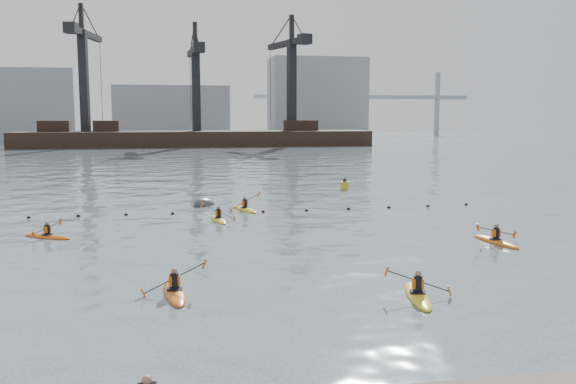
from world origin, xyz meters
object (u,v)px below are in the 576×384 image
kayaker_3 (219,219)px  kayaker_5 (245,209)px  mooring_buoy (205,205)px  nav_buoy (345,185)px  kayaker_2 (48,236)px  kayaker_4 (496,241)px  kayaker_0 (175,291)px  kayaker_1 (418,294)px

kayaker_3 → kayaker_5: bearing=52.7°
mooring_buoy → nav_buoy: nav_buoy is taller
kayaker_2 → kayaker_4: size_ratio=0.82×
kayaker_5 → nav_buoy: bearing=25.7°
kayaker_0 → kayaker_4: size_ratio=0.99×
kayaker_3 → kayaker_1: bearing=-79.7°
kayaker_3 → kayaker_5: 4.30m
kayaker_0 → kayaker_3: kayaker_0 is taller
kayaker_3 → kayaker_4: 16.43m
kayaker_1 → kayaker_2: kayaker_1 is taller
kayaker_0 → kayaker_4: 17.41m
kayaker_2 → mooring_buoy: 13.62m
kayaker_2 → kayaker_4: (22.96, -5.64, 0.01)m
kayaker_1 → kayaker_3: kayaker_3 is taller
mooring_buoy → kayaker_0: bearing=-95.7°
kayaker_3 → kayaker_4: size_ratio=0.91×
kayaker_4 → nav_buoy: bearing=-93.9°
kayaker_0 → nav_buoy: size_ratio=2.92×
kayaker_2 → mooring_buoy: bearing=-7.6°
kayaker_1 → kayaker_4: kayaker_1 is taller
kayaker_2 → kayaker_5: kayaker_5 is taller
kayaker_1 → kayaker_5: (-3.80, 21.21, -0.00)m
nav_buoy → kayaker_4: bearing=-86.2°
kayaker_4 → nav_buoy: 23.00m
kayaker_0 → kayaker_2: kayaker_0 is taller
kayaker_5 → mooring_buoy: kayaker_5 is taller
nav_buoy → kayaker_5: bearing=-135.2°
kayaker_1 → mooring_buoy: kayaker_1 is taller
kayaker_0 → kayaker_5: bearing=70.0°
kayaker_0 → kayaker_4: (16.30, 6.13, 0.00)m
kayaker_2 → mooring_buoy: size_ratio=1.41×
kayaker_0 → nav_buoy: (14.79, 29.08, 0.26)m
kayaker_0 → mooring_buoy: 22.21m
kayaker_2 → nav_buoy: (21.45, 17.31, 0.28)m
kayaker_0 → kayaker_4: kayaker_0 is taller
kayaker_3 → kayaker_5: (2.08, 3.77, 0.01)m
kayaker_0 → mooring_buoy: size_ratio=1.71×
kayaker_1 → kayaker_2: 20.60m
kayaker_3 → nav_buoy: size_ratio=2.67×
kayaker_4 → kayaker_2: bearing=-21.5°
kayaker_1 → mooring_buoy: bearing=116.4°
kayaker_2 → kayaker_4: bearing=-70.7°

